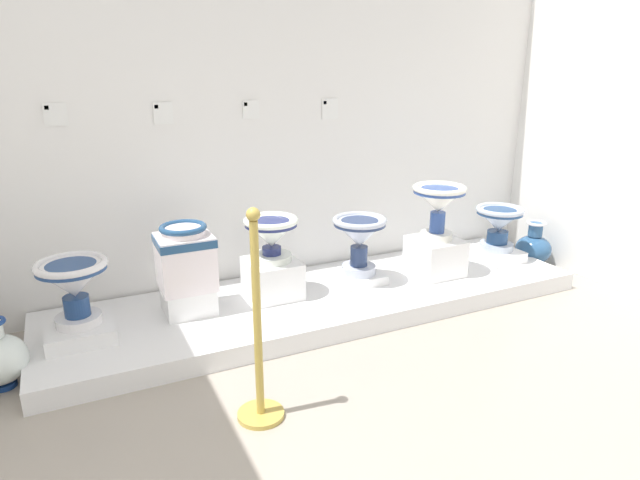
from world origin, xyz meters
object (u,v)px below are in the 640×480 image
Objects in this scene: plinth_block_rightmost at (272,278)px; plinth_block_squat_floral at (495,254)px; plinth_block_broad_patterned at (189,300)px; plinth_block_pale_glazed at (435,256)px; info_placard_fourth at (330,109)px; antique_toilet_squat_floral at (499,222)px; antique_toilet_rightmost at (271,233)px; antique_toilet_broad_patterned at (185,255)px; plinth_block_tall_cobalt at (358,278)px; antique_toilet_tall_cobalt at (359,235)px; stanchion_post_near_left at (259,353)px; antique_toilet_pale_glazed at (439,201)px; plinth_block_leftmost at (81,331)px; info_placard_second at (163,113)px; info_placard_first at (55,114)px; decorative_vase_companion at (533,248)px; info_placard_third at (251,109)px; antique_toilet_leftmost at (73,281)px.

plinth_block_squat_floral is (1.91, -0.09, -0.09)m from plinth_block_rightmost.
plinth_block_broad_patterned is 0.86× the size of plinth_block_pale_glazed.
plinth_block_rightmost is at bearing -146.52° from info_placard_fourth.
antique_toilet_rightmost is at bearing 177.27° from antique_toilet_squat_floral.
antique_toilet_broad_patterned is 1.28m from plinth_block_tall_cobalt.
info_placard_fourth is (-0.01, 0.47, 1.18)m from plinth_block_tall_cobalt.
plinth_block_squat_floral is (2.49, -0.08, -0.34)m from antique_toilet_broad_patterned.
antique_toilet_broad_patterned is at bearing 178.55° from antique_toilet_tall_cobalt.
antique_toilet_tall_cobalt is at bearing -3.51° from plinth_block_rightmost.
plinth_block_broad_patterned is 0.29× the size of stanchion_post_near_left.
antique_toilet_pale_glazed is at bearing -8.91° from plinth_block_tall_cobalt.
antique_toilet_rightmost reaches higher than antique_toilet_squat_floral.
antique_toilet_tall_cobalt is at bearing 177.67° from plinth_block_squat_floral.
plinth_block_rightmost is (0.58, 0.01, -0.26)m from antique_toilet_broad_patterned.
antique_toilet_broad_patterned is at bearing 95.24° from stanchion_post_near_left.
plinth_block_squat_floral reaches higher than plinth_block_tall_cobalt.
info_placard_second reaches higher than plinth_block_leftmost.
info_placard_first is at bearing 165.92° from plinth_block_tall_cobalt.
antique_toilet_pale_glazed is at bearing -3.94° from antique_toilet_broad_patterned.
plinth_block_broad_patterned is 2.91m from decorative_vase_companion.
antique_toilet_pale_glazed is (0.00, 0.00, 0.43)m from plinth_block_pale_glazed.
antique_toilet_tall_cobalt is at bearing -36.77° from info_placard_third.
antique_toilet_tall_cobalt is (1.23, -0.03, -0.02)m from antique_toilet_broad_patterned.
antique_toilet_broad_patterned is 1.24m from antique_toilet_tall_cobalt.
info_placard_second is (0.64, -0.00, -0.02)m from info_placard_first.
plinth_block_rightmost is 2.40× the size of info_placard_fourth.
antique_toilet_rightmost is 0.86× the size of antique_toilet_tall_cobalt.
plinth_block_rightmost reaches higher than plinth_block_squat_floral.
plinth_block_pale_glazed is 2.76m from info_placard_first.
plinth_block_squat_floral is at bearing 3.95° from plinth_block_pale_glazed.
antique_toilet_broad_patterned is 0.63m from plinth_block_rightmost.
stanchion_post_near_left is at bearing -137.18° from plinth_block_tall_cobalt.
antique_toilet_tall_cobalt is at bearing 177.67° from antique_toilet_squat_floral.
info_placard_fourth is (-0.62, 0.56, 0.64)m from antique_toilet_pale_glazed.
decorative_vase_companion is at bearing -2.20° from plinth_block_rightmost.
antique_toilet_squat_floral is at bearing 0.00° from plinth_block_squat_floral.
decorative_vase_companion reaches higher than plinth_block_leftmost.
antique_toilet_leftmost is at bearing 179.26° from antique_toilet_pale_glazed.
decorative_vase_companion reaches higher than plinth_block_broad_patterned.
antique_toilet_leftmost is 2.86× the size of info_placard_first.
info_placard_second reaches higher than antique_toilet_rightmost.
info_placard_second reaches higher than antique_toilet_pale_glazed.
antique_toilet_squat_floral is (3.14, 0.01, 0.27)m from plinth_block_leftmost.
antique_toilet_leftmost is 3.19× the size of info_placard_third.
antique_toilet_broad_patterned is 1.54m from info_placard_fourth.
antique_toilet_broad_patterned is 1.86m from plinth_block_pale_glazed.
info_placard_third reaches higher than plinth_block_squat_floral.
plinth_block_squat_floral is 2.60m from stanchion_post_near_left.
antique_toilet_squat_floral is at bearing -11.79° from info_placard_second.
plinth_block_broad_patterned is 1.27m from antique_toilet_tall_cobalt.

